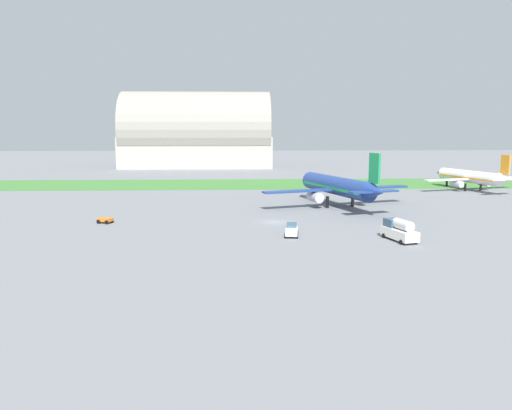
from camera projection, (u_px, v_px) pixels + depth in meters
name	position (u px, v px, depth m)	size (l,w,h in m)	color
ground_plane	(274.00, 222.00, 86.95)	(600.00, 600.00, 0.00)	slate
grass_taxiway_strip	(258.00, 184.00, 147.48)	(360.00, 28.00, 0.08)	#3D7533
airplane_parked_jet_far	(471.00, 177.00, 131.63)	(27.82, 27.52, 10.03)	white
airplane_midfield_jet	(338.00, 186.00, 104.05)	(32.67, 32.36, 11.87)	navy
fuel_truck_near_gate	(399.00, 230.00, 72.30)	(3.99, 6.90, 3.29)	white
baggage_cart_midfield	(105.00, 220.00, 85.87)	(2.86, 2.50, 0.90)	orange
pushback_tug_by_runway	(292.00, 230.00, 75.29)	(2.45, 3.81, 1.95)	white
hangar_distant	(197.00, 136.00, 214.37)	(63.72, 32.44, 32.44)	#B2AD9E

